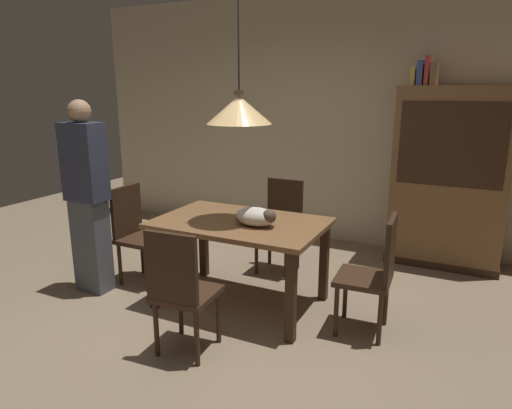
# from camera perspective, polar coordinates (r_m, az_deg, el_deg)

# --- Properties ---
(ground) EXTENTS (10.00, 10.00, 0.00)m
(ground) POSITION_cam_1_polar(r_m,az_deg,el_deg) (3.63, -4.99, -15.95)
(ground) COLOR #847056
(back_wall) EXTENTS (6.40, 0.10, 2.90)m
(back_wall) POSITION_cam_1_polar(r_m,az_deg,el_deg) (5.58, 9.01, 10.34)
(back_wall) COLOR beige
(back_wall) RESTS_ON ground
(dining_table) EXTENTS (1.40, 0.90, 0.75)m
(dining_table) POSITION_cam_1_polar(r_m,az_deg,el_deg) (3.84, -1.98, -3.49)
(dining_table) COLOR brown
(dining_table) RESTS_ON ground
(chair_right_side) EXTENTS (0.42, 0.42, 0.93)m
(chair_right_side) POSITION_cam_1_polar(r_m,az_deg,el_deg) (3.54, 14.58, -7.95)
(chair_right_side) COLOR #382316
(chair_right_side) RESTS_ON ground
(chair_near_front) EXTENTS (0.43, 0.43, 0.93)m
(chair_near_front) POSITION_cam_1_polar(r_m,az_deg,el_deg) (3.20, -9.39, -10.18)
(chair_near_front) COLOR #382316
(chair_near_front) RESTS_ON ground
(chair_far_back) EXTENTS (0.40, 0.40, 0.93)m
(chair_far_back) POSITION_cam_1_polar(r_m,az_deg,el_deg) (4.64, 3.13, -2.10)
(chair_far_back) COLOR #382316
(chair_far_back) RESTS_ON ground
(chair_left_side) EXTENTS (0.40, 0.40, 0.93)m
(chair_left_side) POSITION_cam_1_polar(r_m,az_deg,el_deg) (4.51, -14.76, -3.10)
(chair_left_side) COLOR #382316
(chair_left_side) RESTS_ON ground
(cat_sleeping) EXTENTS (0.39, 0.24, 0.16)m
(cat_sleeping) POSITION_cam_1_polar(r_m,az_deg,el_deg) (3.65, 0.11, -1.53)
(cat_sleeping) COLOR beige
(cat_sleeping) RESTS_ON dining_table
(pendant_lamp) EXTENTS (0.52, 0.52, 1.30)m
(pendant_lamp) POSITION_cam_1_polar(r_m,az_deg,el_deg) (3.66, -2.12, 11.78)
(pendant_lamp) COLOR #E5B775
(hutch_bookcase) EXTENTS (1.12, 0.45, 1.85)m
(hutch_bookcase) POSITION_cam_1_polar(r_m,az_deg,el_deg) (5.08, 22.91, 2.60)
(hutch_bookcase) COLOR brown
(hutch_bookcase) RESTS_ON ground
(book_yellow_short) EXTENTS (0.04, 0.20, 0.18)m
(book_yellow_short) POSITION_cam_1_polar(r_m,az_deg,el_deg) (5.03, 19.10, 14.91)
(book_yellow_short) COLOR gold
(book_yellow_short) RESTS_ON hutch_bookcase
(book_blue_wide) EXTENTS (0.06, 0.24, 0.24)m
(book_blue_wide) POSITION_cam_1_polar(r_m,az_deg,el_deg) (5.02, 19.89, 15.19)
(book_blue_wide) COLOR #384C93
(book_blue_wide) RESTS_ON hutch_bookcase
(book_red_tall) EXTENTS (0.04, 0.22, 0.28)m
(book_red_tall) POSITION_cam_1_polar(r_m,az_deg,el_deg) (5.02, 20.65, 15.36)
(book_red_tall) COLOR #B73833
(book_red_tall) RESTS_ON hutch_bookcase
(book_brown_thick) EXTENTS (0.06, 0.24, 0.22)m
(book_brown_thick) POSITION_cam_1_polar(r_m,az_deg,el_deg) (5.01, 21.40, 14.95)
(book_brown_thick) COLOR brown
(book_brown_thick) RESTS_ON hutch_bookcase
(person_standing) EXTENTS (0.36, 0.22, 1.73)m
(person_standing) POSITION_cam_1_polar(r_m,az_deg,el_deg) (4.32, -20.30, 0.78)
(person_standing) COLOR #4C515B
(person_standing) RESTS_ON ground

